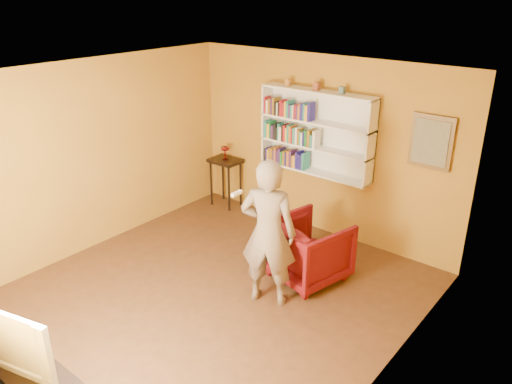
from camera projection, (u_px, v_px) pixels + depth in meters
room_shell at (203, 225)px, 5.79m from camera, size 5.30×5.80×2.88m
bookshelf at (318, 132)px, 7.29m from camera, size 1.80×0.29×1.23m
books_row_lower at (287, 157)px, 7.67m from camera, size 0.74×0.19×0.26m
books_row_middle at (292, 134)px, 7.47m from camera, size 0.93×0.19×0.27m
books_row_upper at (290, 109)px, 7.35m from camera, size 0.82×0.19×0.27m
ornament_left at (288, 83)px, 7.28m from camera, size 0.07×0.07×0.10m
ornament_centre at (317, 86)px, 7.00m from camera, size 0.08×0.08×0.11m
ornament_right at (342, 90)px, 6.76m from camera, size 0.07×0.07×0.10m
framed_painting at (431, 142)px, 6.31m from camera, size 0.55×0.05×0.70m
console_table at (225, 167)px, 8.52m from camera, size 0.52×0.39×0.85m
ruby_lustre at (225, 150)px, 8.39m from camera, size 0.15×0.14×0.23m
armchair at (308, 250)px, 6.47m from camera, size 1.07×1.09×0.83m
person at (268, 233)px, 5.82m from camera, size 0.79×0.66×1.83m
game_remote at (237, 193)px, 5.39m from camera, size 0.04×0.15×0.04m
tv_cabinet at (25, 384)px, 4.53m from camera, size 1.42×0.42×0.51m
television at (14, 334)px, 4.31m from camera, size 1.07×0.41×0.62m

